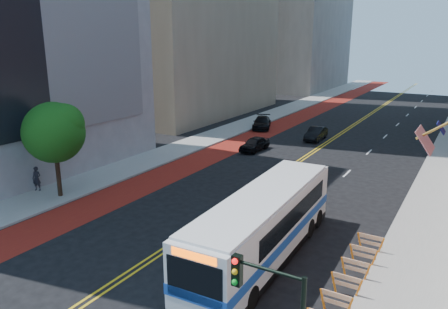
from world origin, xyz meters
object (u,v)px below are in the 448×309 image
car_b (316,134)px  car_c (262,123)px  car_a (254,144)px  street_tree (55,130)px  pedestrian (37,179)px  transit_bus (264,225)px

car_b → car_c: car_c is taller
car_a → car_b: 8.49m
street_tree → car_b: (9.74, 26.31, -4.20)m
street_tree → pedestrian: size_ratio=3.72×
car_b → transit_bus: bearing=-78.3°
car_b → car_c: 8.18m
car_c → car_b: bearing=-38.6°
car_a → pedestrian: pedestrian is taller
car_b → street_tree: bearing=-112.1°
transit_bus → car_a: bearing=116.1°
transit_bus → pedestrian: bearing=176.8°
car_a → car_b: (3.75, 7.62, 0.02)m
car_c → street_tree: bearing=-115.0°
transit_bus → pedestrian: transit_bus is taller
transit_bus → car_b: size_ratio=3.06×
street_tree → car_b: size_ratio=1.56×
transit_bus → car_b: (-6.47, 26.89, -1.17)m
car_c → car_a: bearing=-89.2°
car_b → pedestrian: (-12.10, -26.47, 0.34)m
street_tree → pedestrian: 4.53m
street_tree → car_b: street_tree is taller
street_tree → car_b: bearing=69.7°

